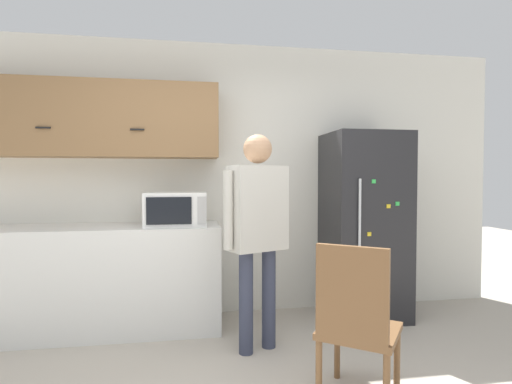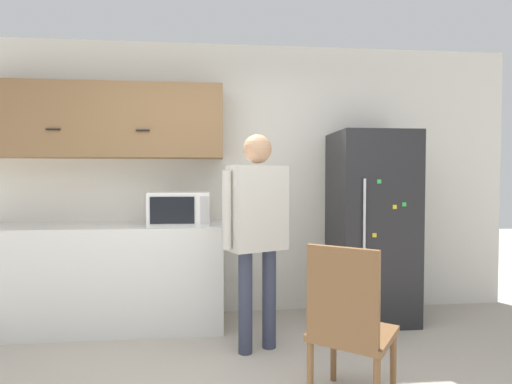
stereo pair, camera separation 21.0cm
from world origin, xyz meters
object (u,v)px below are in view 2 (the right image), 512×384
person (257,219)px  refrigerator (371,226)px  microwave (180,209)px  chair (348,322)px

person → refrigerator: bearing=3.9°
person → microwave: bearing=116.0°
microwave → chair: microwave is taller
microwave → person: person is taller
microwave → refrigerator: (1.81, 0.05, -0.19)m
microwave → chair: size_ratio=0.55×
chair → person: bearing=-25.8°
person → chair: size_ratio=1.74×
refrigerator → chair: 1.67m
refrigerator → chair: size_ratio=1.84×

